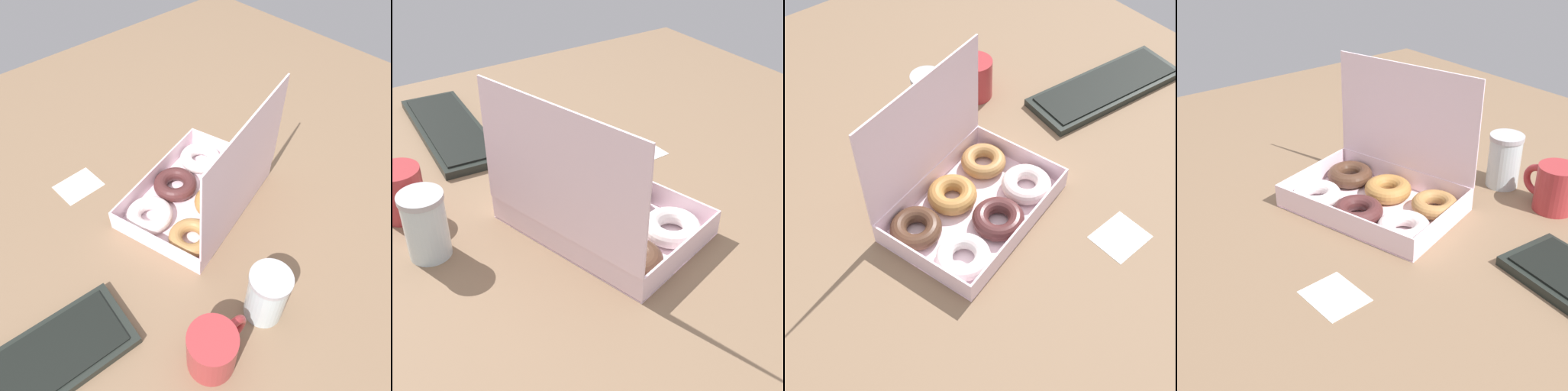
% 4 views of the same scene
% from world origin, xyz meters
% --- Properties ---
extents(ground_plane, '(1.80, 1.80, 0.02)m').
position_xyz_m(ground_plane, '(0.00, 0.00, -0.01)').
color(ground_plane, '#806449').
extents(donut_box, '(0.40, 0.32, 0.28)m').
position_xyz_m(donut_box, '(0.04, -0.02, 0.03)').
color(donut_box, white).
rests_on(donut_box, ground_plane).
extents(keyboard, '(0.42, 0.17, 0.02)m').
position_xyz_m(keyboard, '(0.55, 0.07, 0.01)').
color(keyboard, black).
rests_on(keyboard, ground_plane).
extents(coffee_mug, '(0.12, 0.09, 0.10)m').
position_xyz_m(coffee_mug, '(0.28, 0.27, 0.05)').
color(coffee_mug, '#A83033').
rests_on(coffee_mug, ground_plane).
extents(glass_jar, '(0.08, 0.08, 0.12)m').
position_xyz_m(glass_jar, '(0.15, 0.27, 0.06)').
color(glass_jar, silver).
rests_on(glass_jar, ground_plane).
extents(paper_napkin, '(0.10, 0.09, 0.00)m').
position_xyz_m(paper_napkin, '(0.23, -0.26, 0.00)').
color(paper_napkin, white).
rests_on(paper_napkin, ground_plane).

